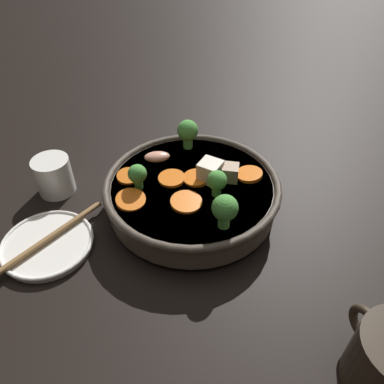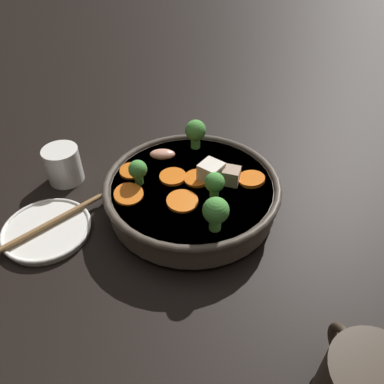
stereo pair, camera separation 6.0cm
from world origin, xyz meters
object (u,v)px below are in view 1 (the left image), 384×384
object	(u,v)px
side_saucer	(48,245)
tea_cup	(54,175)
stirfry_bowl	(192,191)
chopsticks_pair	(46,241)

from	to	relation	value
side_saucer	tea_cup	size ratio (longest dim) A/B	2.11
stirfry_bowl	chopsticks_pair	bearing A→B (deg)	90.39
stirfry_bowl	chopsticks_pair	distance (m)	0.23
stirfry_bowl	tea_cup	xyz separation A→B (m)	(0.13, 0.20, -0.01)
tea_cup	chopsticks_pair	size ratio (longest dim) A/B	0.35
side_saucer	tea_cup	bearing A→B (deg)	-12.32
stirfry_bowl	side_saucer	world-z (taller)	stirfry_bowl
side_saucer	chopsticks_pair	world-z (taller)	chopsticks_pair
tea_cup	chopsticks_pair	xyz separation A→B (m)	(-0.13, 0.03, -0.02)
side_saucer	chopsticks_pair	distance (m)	0.01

